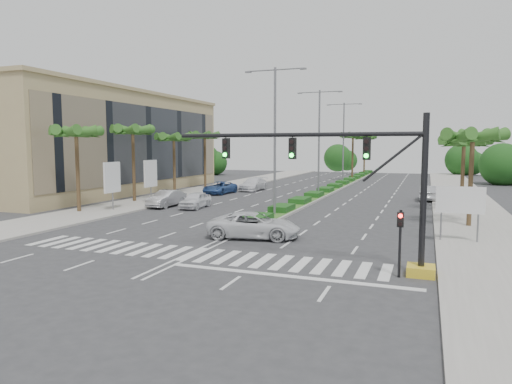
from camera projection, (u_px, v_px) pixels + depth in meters
ground at (193, 254)px, 24.38m from camera, size 160.00×160.00×0.00m
footpath_right at (472, 215)px, 37.68m from camera, size 6.00×120.00×0.15m
footpath_left at (156, 200)px, 48.32m from camera, size 6.00×120.00×0.15m
median at (341, 185)px, 66.28m from camera, size 2.20×75.00×0.20m
median_grass at (341, 184)px, 66.27m from camera, size 1.80×75.00×0.04m
building at (108, 144)px, 57.09m from camera, size 12.00×36.00×12.00m
signal_gantry at (372, 197)px, 20.79m from camera, size 12.60×1.20×7.20m
pedestrian_signal at (400, 232)px, 19.83m from camera, size 0.28×0.36×3.00m
direction_sign at (460, 202)px, 26.85m from camera, size 2.70×0.11×3.40m
billboard_near at (112, 178)px, 40.33m from camera, size 0.18×2.10×4.35m
billboard_far at (151, 174)px, 45.92m from camera, size 0.18×2.10×4.35m
palm_left_near at (76, 135)px, 38.80m from camera, size 4.57×4.68×7.55m
palm_left_mid at (133, 133)px, 46.21m from camera, size 4.57×4.68×7.95m
palm_left_far at (174, 140)px, 53.72m from camera, size 4.57×4.68×7.35m
palm_left_end at (205, 138)px, 61.13m from camera, size 4.57×4.68×7.75m
palm_right_near at (473, 140)px, 31.72m from camera, size 4.57×4.68×7.05m
palm_right_far at (464, 144)px, 39.20m from camera, size 4.57×4.68×6.75m
palm_median_a at (353, 137)px, 74.88m from camera, size 4.57×4.68×8.05m
palm_median_b at (365, 139)px, 88.85m from camera, size 4.57×4.68×8.05m
streetlight_near at (275, 133)px, 36.73m from camera, size 5.10×0.25×12.00m
streetlight_mid at (319, 137)px, 51.63m from camera, size 5.10×0.25×12.00m
streetlight_far at (343, 139)px, 66.53m from camera, size 5.10×0.25×12.00m
car_parked_a at (195, 200)px, 42.41m from camera, size 2.05×4.52×1.51m
car_parked_b at (167, 199)px, 43.34m from camera, size 1.78×4.81×1.57m
car_parked_c at (220, 188)px, 55.09m from camera, size 2.82×5.47×1.48m
car_parked_d at (253, 184)px, 59.27m from camera, size 2.40×5.68×1.63m
car_crossing at (254, 225)px, 28.63m from camera, size 6.15×3.62×1.61m
car_right at (428, 193)px, 48.34m from camera, size 1.68×4.81×1.58m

